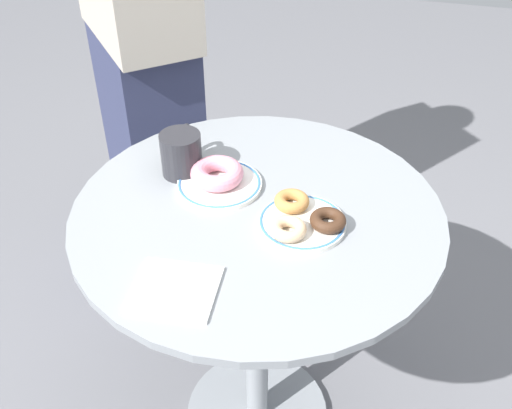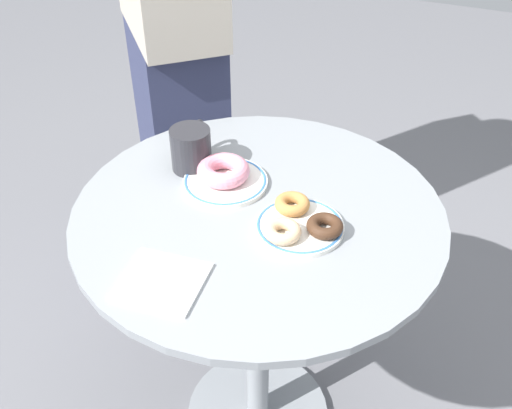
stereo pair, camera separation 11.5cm
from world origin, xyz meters
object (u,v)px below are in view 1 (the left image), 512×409
object	(u,v)px
donut_glazed	(288,229)
cafe_table	(257,285)
paper_napkin	(175,289)
coffee_mug	(182,153)
person_figure	(142,49)
donut_pink_frosted	(217,173)
plate_left	(220,184)
donut_chocolate	(328,220)
plate_right	(302,222)
donut_old_fashioned	(292,201)

from	to	relation	value
donut_glazed	cafe_table	bearing A→B (deg)	137.59
cafe_table	paper_napkin	bearing A→B (deg)	-106.47
coffee_mug	person_figure	world-z (taller)	person_figure
paper_napkin	coffee_mug	distance (m)	0.36
cafe_table	donut_pink_frosted	bearing A→B (deg)	151.47
plate_left	donut_chocolate	size ratio (longest dim) A/B	2.56
coffee_mug	person_figure	bearing A→B (deg)	122.98
paper_napkin	coffee_mug	world-z (taller)	coffee_mug
plate_right	paper_napkin	distance (m)	0.28
donut_old_fashioned	paper_napkin	bearing A→B (deg)	-117.99
donut_glazed	coffee_mug	xyz separation A→B (m)	(-0.27, 0.15, 0.02)
cafe_table	donut_old_fashioned	xyz separation A→B (m)	(0.07, 0.01, 0.24)
donut_chocolate	paper_napkin	world-z (taller)	donut_chocolate
coffee_mug	donut_glazed	bearing A→B (deg)	-29.94
donut_old_fashioned	person_figure	size ratio (longest dim) A/B	0.04
plate_left	coffee_mug	distance (m)	0.11
cafe_table	donut_chocolate	size ratio (longest dim) A/B	10.75
plate_left	donut_chocolate	bearing A→B (deg)	-17.97
person_figure	cafe_table	bearing A→B (deg)	-47.80
cafe_table	donut_pink_frosted	world-z (taller)	donut_pink_frosted
donut_pink_frosted	plate_right	bearing A→B (deg)	-22.38
plate_right	donut_old_fashioned	world-z (taller)	donut_old_fashioned
paper_napkin	person_figure	xyz separation A→B (m)	(-0.40, 0.78, 0.06)
donut_glazed	donut_old_fashioned	bearing A→B (deg)	98.22
paper_napkin	donut_pink_frosted	bearing A→B (deg)	95.12
cafe_table	donut_chocolate	bearing A→B (deg)	-10.60
donut_glazed	coffee_mug	distance (m)	0.31
donut_old_fashioned	cafe_table	bearing A→B (deg)	-169.36
donut_pink_frosted	person_figure	distance (m)	0.60
donut_chocolate	paper_napkin	size ratio (longest dim) A/B	0.49
cafe_table	person_figure	bearing A→B (deg)	132.20
plate_right	donut_old_fashioned	distance (m)	0.05
donut_chocolate	paper_napkin	bearing A→B (deg)	-134.25
plate_right	cafe_table	bearing A→B (deg)	164.81
plate_left	donut_pink_frosted	distance (m)	0.02
donut_pink_frosted	paper_napkin	size ratio (longest dim) A/B	0.79
plate_left	paper_napkin	size ratio (longest dim) A/B	1.26
donut_chocolate	person_figure	size ratio (longest dim) A/B	0.04
donut_chocolate	plate_left	bearing A→B (deg)	162.03
plate_left	coffee_mug	size ratio (longest dim) A/B	1.38
donut_old_fashioned	donut_glazed	xyz separation A→B (m)	(0.01, -0.08, 0.00)
plate_left	donut_old_fashioned	world-z (taller)	donut_old_fashioned
donut_glazed	person_figure	world-z (taller)	person_figure
donut_pink_frosted	paper_napkin	bearing A→B (deg)	-84.88
cafe_table	coffee_mug	world-z (taller)	coffee_mug
donut_chocolate	donut_glazed	world-z (taller)	same
donut_old_fashioned	paper_napkin	world-z (taller)	donut_old_fashioned
paper_napkin	donut_glazed	bearing A→B (deg)	49.80
plate_left	cafe_table	bearing A→B (deg)	-27.97
donut_glazed	paper_napkin	distance (m)	0.24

